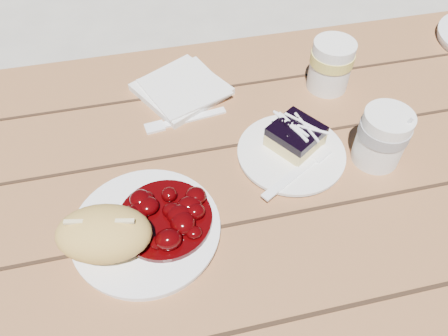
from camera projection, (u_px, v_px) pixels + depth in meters
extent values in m
plane|color=#AAA599|center=(331.00, 314.00, 1.34)|extent=(60.00, 60.00, 0.00)
cube|color=brown|center=(407.00, 160.00, 0.79)|extent=(2.00, 0.80, 0.05)
cube|color=brown|center=(282.00, 69.00, 1.41)|extent=(1.80, 0.25, 0.04)
cube|color=brown|center=(49.00, 157.00, 1.48)|extent=(0.06, 0.06, 0.42)
cylinder|color=white|center=(146.00, 230.00, 0.65)|extent=(0.22, 0.22, 0.02)
ellipsoid|color=gold|center=(104.00, 234.00, 0.60)|extent=(0.15, 0.11, 0.07)
cylinder|color=white|center=(291.00, 154.00, 0.76)|extent=(0.18, 0.18, 0.01)
cube|color=#F6DF86|center=(295.00, 139.00, 0.75)|extent=(0.11, 0.11, 0.03)
cube|color=black|center=(297.00, 131.00, 0.74)|extent=(0.11, 0.11, 0.02)
cylinder|color=white|center=(382.00, 138.00, 0.72)|extent=(0.08, 0.08, 0.10)
cube|color=white|center=(181.00, 89.00, 0.86)|extent=(0.20, 0.20, 0.01)
cylinder|color=white|center=(331.00, 65.00, 0.84)|extent=(0.08, 0.08, 0.10)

